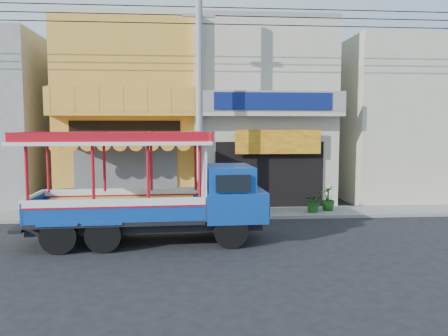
% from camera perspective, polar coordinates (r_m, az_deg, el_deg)
% --- Properties ---
extents(ground, '(90.00, 90.00, 0.00)m').
position_cam_1_polar(ground, '(13.71, 1.41, -9.43)').
color(ground, black).
rests_on(ground, ground).
extents(sidewalk, '(30.00, 2.00, 0.12)m').
position_cam_1_polar(sidewalk, '(17.58, 0.06, -5.95)').
color(sidewalk, slate).
rests_on(sidewalk, ground).
extents(shophouse_left, '(6.00, 7.50, 8.24)m').
position_cam_1_polar(shophouse_left, '(21.32, -11.67, 6.84)').
color(shophouse_left, gold).
rests_on(shophouse_left, ground).
extents(shophouse_right, '(6.00, 6.75, 8.24)m').
position_cam_1_polar(shophouse_right, '(21.43, 4.58, 6.92)').
color(shophouse_right, '#BAB698').
rests_on(shophouse_right, ground).
extents(party_pilaster, '(0.35, 0.30, 8.00)m').
position_cam_1_polar(party_pilaster, '(18.05, -3.35, 6.91)').
color(party_pilaster, '#BAB698').
rests_on(party_pilaster, ground).
extents(filler_building_right, '(6.00, 6.00, 7.60)m').
position_cam_1_polar(filler_building_right, '(23.60, 21.68, 5.67)').
color(filler_building_right, '#BAB698').
rests_on(filler_building_right, ground).
extents(utility_pole, '(28.00, 0.26, 9.00)m').
position_cam_1_polar(utility_pole, '(16.57, -2.73, 10.64)').
color(utility_pole, gray).
rests_on(utility_pole, ground).
extents(songthaew_truck, '(7.29, 2.69, 3.36)m').
position_cam_1_polar(songthaew_truck, '(13.35, -7.80, -2.79)').
color(songthaew_truck, black).
rests_on(songthaew_truck, ground).
extents(green_sign, '(0.69, 0.47, 1.07)m').
position_cam_1_polar(green_sign, '(17.70, -19.70, -4.52)').
color(green_sign, black).
rests_on(green_sign, sidewalk).
extents(potted_plant_a, '(1.01, 1.02, 0.85)m').
position_cam_1_polar(potted_plant_a, '(17.83, 11.57, -4.31)').
color(potted_plant_a, '#1E5117').
rests_on(potted_plant_a, sidewalk).
extents(potted_plant_c, '(0.79, 0.79, 1.00)m').
position_cam_1_polar(potted_plant_c, '(18.32, 13.45, -3.86)').
color(potted_plant_c, '#1E5117').
rests_on(potted_plant_c, sidewalk).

